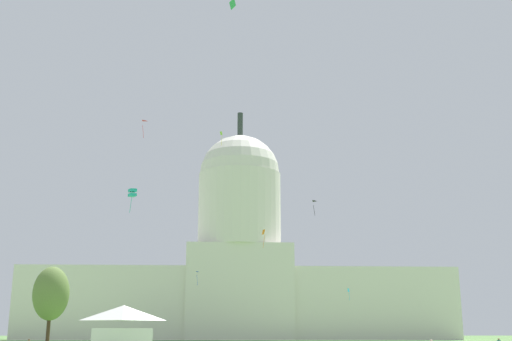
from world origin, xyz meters
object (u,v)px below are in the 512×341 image
kite_cyan_low (349,291)px  tree_west_near (51,294)px  kite_green_high (233,4)px  kite_black_mid (313,204)px  kite_lime_high (221,135)px  event_tent (123,329)px  kite_orange_mid (263,234)px  capitol_building (239,269)px  kite_blue_low (196,273)px  kite_turquoise_mid (132,193)px  kite_red_high (143,124)px

kite_cyan_low → tree_west_near: bearing=-140.4°
kite_green_high → kite_cyan_low: bearing=-5.7°
kite_cyan_low → kite_black_mid: bearing=-112.4°
kite_lime_high → kite_black_mid: kite_lime_high is taller
event_tent → kite_orange_mid: size_ratio=1.79×
kite_cyan_low → capitol_building: bearing=135.9°
event_tent → kite_lime_high: 94.81m
kite_green_high → kite_orange_mid: size_ratio=0.29×
capitol_building → kite_green_high: (-4.82, -126.63, 21.47)m
kite_cyan_low → kite_black_mid: kite_black_mid is taller
kite_blue_low → kite_lime_high: size_ratio=0.91×
kite_blue_low → kite_cyan_low: bearing=50.9°
kite_orange_mid → kite_turquoise_mid: bearing=-13.7°
kite_green_high → kite_turquoise_mid: (-15.47, 28.18, -18.70)m
capitol_building → kite_black_mid: bearing=-78.3°
kite_cyan_low → kite_black_mid: 46.02m
kite_blue_low → kite_red_high: bearing=-57.1°
kite_lime_high → kite_orange_mid: 31.77m
kite_lime_high → kite_red_high: 25.89m
capitol_building → kite_blue_low: bearing=-115.2°
kite_blue_low → kite_black_mid: size_ratio=1.23×
kite_blue_low → kite_lime_high: bearing=-19.0°
kite_black_mid → kite_cyan_low: bearing=-153.0°
kite_red_high → kite_turquoise_mid: size_ratio=0.95×
tree_west_near → kite_lime_high: kite_lime_high is taller
kite_green_high → kite_blue_low: kite_green_high is taller
kite_lime_high → kite_black_mid: 38.15m
tree_west_near → kite_black_mid: kite_black_mid is taller
kite_blue_low → kite_green_high: bearing=-34.9°
kite_lime_high → kite_cyan_low: bearing=132.8°
kite_black_mid → event_tent: bearing=19.3°
kite_lime_high → kite_orange_mid: (9.99, -12.43, -27.48)m
capitol_building → kite_cyan_low: (29.00, -26.34, -8.37)m
kite_lime_high → kite_orange_mid: bearing=55.6°
capitol_building → event_tent: capitol_building is taller
kite_blue_low → kite_orange_mid: kite_orange_mid is taller
event_tent → kite_green_high: bearing=-20.1°
event_tent → kite_black_mid: size_ratio=2.64×
kite_orange_mid → kite_turquoise_mid: kite_orange_mid is taller
kite_red_high → kite_orange_mid: 37.05m
event_tent → kite_green_high: size_ratio=6.17×
tree_west_near → kite_turquoise_mid: bearing=-43.8°
kite_cyan_low → kite_lime_high: bearing=-155.9°
kite_green_high → kite_red_high: kite_red_high is taller
event_tent → kite_red_high: kite_red_high is taller
tree_west_near → capitol_building: bearing=66.8°
kite_lime_high → kite_turquoise_mid: (-14.15, -55.01, -27.43)m
kite_lime_high → kite_turquoise_mid: bearing=2.4°
event_tent → tree_west_near: 45.02m
kite_blue_low → kite_turquoise_mid: kite_turquoise_mid is taller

